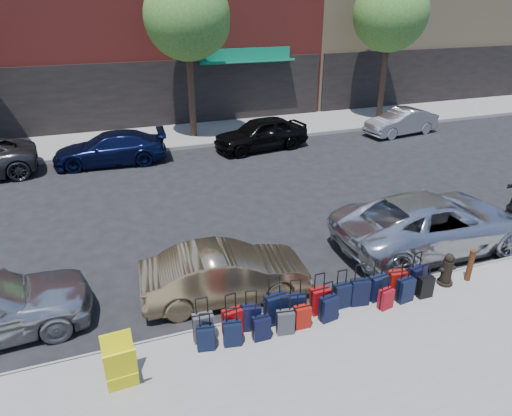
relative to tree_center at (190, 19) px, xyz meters
name	(u,v)px	position (x,y,z in m)	size (l,w,h in m)	color
ground	(247,223)	(-0.64, -9.50, -5.41)	(120.00, 120.00, 0.00)	black
sidewalk_near	(360,369)	(-0.64, -16.00, -5.34)	(60.00, 4.00, 0.15)	gray
sidewalk_far	(182,135)	(-0.64, 0.50, -5.34)	(60.00, 4.00, 0.15)	gray
curb_near	(312,306)	(-0.64, -13.98, -5.34)	(60.00, 0.08, 0.15)	gray
curb_far	(191,147)	(-0.64, -1.52, -5.34)	(60.00, 0.08, 0.15)	gray
tree_center	(190,19)	(0.00, 0.00, 0.00)	(3.80, 3.80, 7.27)	black
tree_right	(393,15)	(10.50, 0.00, 0.00)	(3.80, 3.80, 7.27)	black
suitcase_front_0	(203,327)	(-3.18, -14.32, -4.96)	(0.42, 0.25, 0.97)	#3C3C41
suitcase_front_1	(232,322)	(-2.60, -14.34, -4.97)	(0.41, 0.26, 0.93)	#99090C
suitcase_front_2	(252,317)	(-2.18, -14.33, -4.98)	(0.41, 0.28, 0.91)	black
suitcase_front_3	(275,309)	(-1.65, -14.30, -4.93)	(0.46, 0.28, 1.07)	black
suitcase_front_4	(296,306)	(-1.20, -14.30, -4.97)	(0.41, 0.27, 0.92)	black
suitcase_front_5	(320,301)	(-0.64, -14.32, -4.96)	(0.40, 0.22, 0.96)	#93090C
suitcase_front_6	(342,295)	(-0.09, -14.29, -4.98)	(0.38, 0.21, 0.91)	black
suitcase_front_7	(360,292)	(0.32, -14.34, -4.95)	(0.44, 0.29, 0.99)	black
suitcase_front_8	(378,288)	(0.80, -14.33, -4.96)	(0.42, 0.26, 0.96)	black
suitcase_front_9	(397,283)	(1.30, -14.33, -4.96)	(0.43, 0.28, 0.98)	maroon
suitcase_front_10	(417,279)	(1.83, -14.33, -4.96)	(0.44, 0.30, 0.97)	black
suitcase_back_0	(206,338)	(-3.20, -14.58, -5.01)	(0.37, 0.25, 0.80)	black
suitcase_back_1	(232,333)	(-2.69, -14.63, -5.00)	(0.38, 0.26, 0.84)	black
suitcase_back_2	(261,328)	(-2.10, -14.67, -5.00)	(0.35, 0.20, 0.82)	black
suitcase_back_3	(285,322)	(-1.59, -14.67, -5.00)	(0.38, 0.25, 0.83)	#38383D
suitcase_back_4	(302,317)	(-1.19, -14.62, -5.01)	(0.34, 0.21, 0.80)	#971409
suitcase_back_5	(329,308)	(-0.57, -14.59, -4.98)	(0.40, 0.27, 0.90)	black
suitcase_back_8	(386,299)	(0.79, -14.66, -5.02)	(0.35, 0.24, 0.76)	maroon
suitcase_back_9	(405,290)	(1.34, -14.58, -4.98)	(0.40, 0.26, 0.90)	black
suitcase_back_10	(425,287)	(1.86, -14.60, -5.00)	(0.35, 0.21, 0.83)	black
fire_hydrant	(447,270)	(2.66, -14.35, -4.89)	(0.41, 0.36, 0.81)	black
bollard	(470,265)	(3.28, -14.42, -4.84)	(0.15, 0.15, 0.81)	#38190C
display_rack	(120,365)	(-4.80, -14.98, -4.79)	(0.56, 0.61, 0.95)	#FFF40E
car_near_1	(225,273)	(-2.31, -12.89, -4.78)	(1.33, 3.83, 1.26)	#927D5A
car_near_2	(432,222)	(3.64, -12.59, -4.65)	(2.53, 5.48, 1.52)	silver
car_far_1	(110,148)	(-4.16, -2.42, -4.76)	(1.83, 4.51, 1.31)	#0C1235
car_far_2	(261,133)	(2.35, -2.67, -4.69)	(1.71, 4.26, 1.45)	black
car_far_3	(401,122)	(9.77, -2.74, -4.78)	(1.33, 3.82, 1.26)	silver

